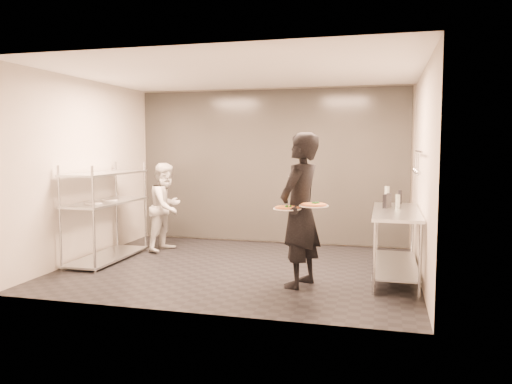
% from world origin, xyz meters
% --- Properties ---
extents(room_shell, '(5.00, 4.00, 2.80)m').
position_xyz_m(room_shell, '(0.00, 1.18, 1.40)').
color(room_shell, black).
rests_on(room_shell, ground).
extents(pass_rack, '(0.60, 1.60, 1.50)m').
position_xyz_m(pass_rack, '(-2.15, -0.00, 0.77)').
color(pass_rack, '#B2B5B9').
rests_on(pass_rack, ground).
extents(prep_counter, '(0.60, 1.80, 0.92)m').
position_xyz_m(prep_counter, '(2.18, 0.00, 0.63)').
color(prep_counter, '#B2B5B9').
rests_on(prep_counter, ground).
extents(utensil_rail, '(0.07, 1.20, 0.31)m').
position_xyz_m(utensil_rail, '(2.43, -0.00, 1.55)').
color(utensil_rail, '#B2B5B9').
rests_on(utensil_rail, room_shell).
extents(waiter, '(0.66, 0.82, 1.94)m').
position_xyz_m(waiter, '(1.00, -0.69, 0.97)').
color(waiter, black).
rests_on(waiter, ground).
extents(chef, '(0.68, 0.81, 1.48)m').
position_xyz_m(chef, '(-1.55, 0.89, 0.74)').
color(chef, silver).
rests_on(chef, ground).
extents(pizza_plate_near, '(0.34, 0.34, 0.05)m').
position_xyz_m(pizza_plate_near, '(0.88, -0.92, 1.02)').
color(pizza_plate_near, silver).
rests_on(pizza_plate_near, waiter).
extents(pizza_plate_far, '(0.36, 0.36, 0.05)m').
position_xyz_m(pizza_plate_far, '(1.20, -0.92, 1.07)').
color(pizza_plate_far, silver).
rests_on(pizza_plate_far, waiter).
extents(salad_plate, '(0.29, 0.29, 0.07)m').
position_xyz_m(salad_plate, '(0.94, -0.40, 1.39)').
color(salad_plate, silver).
rests_on(salad_plate, waiter).
extents(pos_monitor, '(0.12, 0.27, 0.19)m').
position_xyz_m(pos_monitor, '(2.06, 0.26, 1.02)').
color(pos_monitor, black).
rests_on(pos_monitor, prep_counter).
extents(bottle_green, '(0.07, 0.07, 0.25)m').
position_xyz_m(bottle_green, '(2.06, 0.80, 1.05)').
color(bottle_green, gray).
rests_on(bottle_green, prep_counter).
extents(bottle_clear, '(0.06, 0.06, 0.20)m').
position_xyz_m(bottle_clear, '(2.20, 0.16, 1.02)').
color(bottle_clear, gray).
rests_on(bottle_clear, prep_counter).
extents(bottle_dark, '(0.06, 0.06, 0.20)m').
position_xyz_m(bottle_dark, '(2.24, 0.77, 1.02)').
color(bottle_dark, black).
rests_on(bottle_dark, prep_counter).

